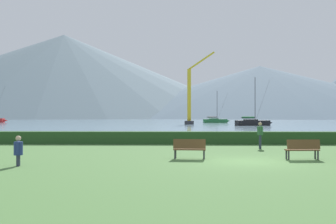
# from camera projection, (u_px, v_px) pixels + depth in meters

# --- Properties ---
(ground_plane) EXTENTS (1000.00, 1000.00, 0.00)m
(ground_plane) POSITION_uv_depth(u_px,v_px,m) (248.00, 162.00, 18.09)
(ground_plane) COLOR #477038
(harbor_water) EXTENTS (320.00, 246.00, 0.00)m
(harbor_water) POSITION_uv_depth(u_px,v_px,m) (184.00, 120.00, 155.06)
(harbor_water) COLOR slate
(harbor_water) RESTS_ON ground_plane
(hedge_line) EXTENTS (80.00, 1.20, 0.89)m
(hedge_line) POSITION_uv_depth(u_px,v_px,m) (221.00, 138.00, 29.09)
(hedge_line) COLOR #284C23
(hedge_line) RESTS_ON ground_plane
(sailboat_slip_2) EXTENTS (7.70, 3.59, 9.51)m
(sailboat_slip_2) POSITION_uv_depth(u_px,v_px,m) (253.00, 122.00, 79.03)
(sailboat_slip_2) COLOR black
(sailboat_slip_2) RESTS_ON harbor_water
(sailboat_slip_6) EXTENTS (7.23, 2.57, 8.49)m
(sailboat_slip_6) POSITION_uv_depth(u_px,v_px,m) (215.00, 120.00, 106.61)
(sailboat_slip_6) COLOR #236B38
(sailboat_slip_6) RESTS_ON harbor_water
(park_bench_near_path) EXTENTS (1.57, 0.60, 0.95)m
(park_bench_near_path) POSITION_uv_depth(u_px,v_px,m) (190.00, 148.00, 19.19)
(park_bench_near_path) COLOR brown
(park_bench_near_path) RESTS_ON ground_plane
(park_bench_under_tree) EXTENTS (1.57, 0.56, 0.95)m
(park_bench_under_tree) POSITION_uv_depth(u_px,v_px,m) (303.00, 148.00, 18.90)
(park_bench_under_tree) COLOR brown
(park_bench_under_tree) RESTS_ON ground_plane
(person_seated_viewer) EXTENTS (0.36, 0.55, 1.25)m
(person_seated_viewer) POSITION_uv_depth(u_px,v_px,m) (18.00, 149.00, 16.52)
(person_seated_viewer) COLOR #2D3347
(person_seated_viewer) RESTS_ON ground_plane
(person_standing_walker) EXTENTS (0.36, 0.57, 1.65)m
(person_standing_walker) POSITION_uv_depth(u_px,v_px,m) (260.00, 133.00, 25.04)
(person_standing_walker) COLOR #2D3347
(person_standing_walker) RESTS_ON ground_plane
(dock_crane) EXTENTS (6.69, 2.00, 16.21)m
(dock_crane) POSITION_uv_depth(u_px,v_px,m) (190.00, 100.00, 89.54)
(dock_crane) COLOR #333338
(dock_crane) RESTS_ON ground_plane
(distant_hill_west_ridge) EXTENTS (325.50, 325.50, 69.10)m
(distant_hill_west_ridge) POSITION_uv_depth(u_px,v_px,m) (64.00, 76.00, 336.18)
(distant_hill_west_ridge) COLOR slate
(distant_hill_west_ridge) RESTS_ON ground_plane
(distant_hill_central_peak) EXTENTS (259.62, 259.62, 38.29)m
(distant_hill_central_peak) POSITION_uv_depth(u_px,v_px,m) (260.00, 92.00, 297.75)
(distant_hill_central_peak) COLOR #4C6070
(distant_hill_central_peak) RESTS_ON ground_plane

